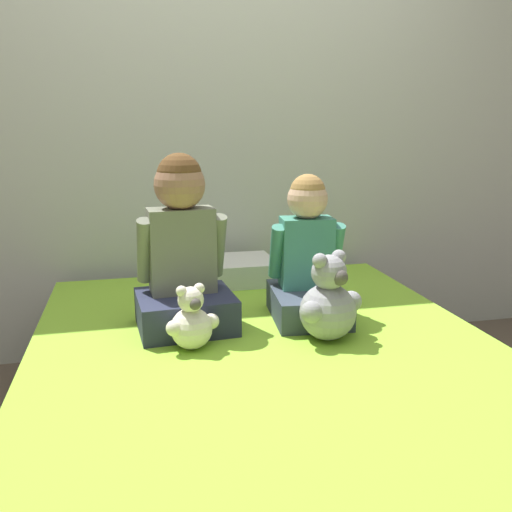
% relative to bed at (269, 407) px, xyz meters
% --- Properties ---
extents(ground_plane, '(14.00, 14.00, 0.00)m').
position_rel_bed_xyz_m(ground_plane, '(0.00, 0.00, -0.22)').
color(ground_plane, brown).
extents(wall_behind_bed, '(8.00, 0.06, 2.50)m').
position_rel_bed_xyz_m(wall_behind_bed, '(0.00, 1.13, 1.03)').
color(wall_behind_bed, beige).
rests_on(wall_behind_bed, ground_plane).
extents(bed, '(1.65, 2.05, 0.44)m').
position_rel_bed_xyz_m(bed, '(0.00, 0.00, 0.00)').
color(bed, '#473828').
rests_on(bed, ground_plane).
extents(child_on_left, '(0.37, 0.33, 0.66)m').
position_rel_bed_xyz_m(child_on_left, '(-0.26, 0.28, 0.51)').
color(child_on_left, '#282D47').
rests_on(child_on_left, bed).
extents(child_on_right, '(0.31, 0.38, 0.57)m').
position_rel_bed_xyz_m(child_on_right, '(0.23, 0.29, 0.45)').
color(child_on_right, '#384251').
rests_on(child_on_right, bed).
extents(teddy_bear_held_by_left_child, '(0.19, 0.14, 0.23)m').
position_rel_bed_xyz_m(teddy_bear_held_by_left_child, '(-0.26, 0.06, 0.32)').
color(teddy_bear_held_by_left_child, silver).
rests_on(teddy_bear_held_by_left_child, bed).
extents(teddy_bear_held_by_right_child, '(0.26, 0.20, 0.32)m').
position_rel_bed_xyz_m(teddy_bear_held_by_right_child, '(0.23, 0.04, 0.36)').
color(teddy_bear_held_by_right_child, '#939399').
rests_on(teddy_bear_held_by_right_child, bed).
extents(pillow_at_headboard, '(0.45, 0.32, 0.11)m').
position_rel_bed_xyz_m(pillow_at_headboard, '(0.00, 0.84, 0.28)').
color(pillow_at_headboard, silver).
rests_on(pillow_at_headboard, bed).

